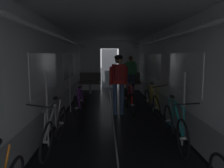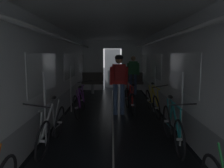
{
  "view_description": "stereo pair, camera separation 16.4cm",
  "coord_description": "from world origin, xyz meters",
  "px_view_note": "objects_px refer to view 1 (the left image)",
  "views": [
    {
      "loc": [
        -0.19,
        -1.92,
        1.7
      ],
      "look_at": [
        0.0,
        4.77,
        0.84
      ],
      "focal_mm": 35.5,
      "sensor_mm": 36.0,
      "label": 1
    },
    {
      "loc": [
        -0.02,
        -1.92,
        1.7
      ],
      "look_at": [
        0.0,
        4.77,
        0.84
      ],
      "focal_mm": 35.5,
      "sensor_mm": 36.0,
      "label": 2
    }
  ],
  "objects_px": {
    "bench_seat_far_left": "(90,81)",
    "bicycle_yellow": "(152,102)",
    "bicycle_red_in_aisle": "(129,100)",
    "bicycle_teal": "(175,126)",
    "bicycle_silver": "(54,128)",
    "bicycle_purple": "(79,102)",
    "person_standing_near_bench": "(131,72)",
    "person_cyclist_aisle": "(119,78)",
    "bench_seat_far_right": "(130,81)"
  },
  "relations": [
    {
      "from": "bench_seat_far_left",
      "to": "bicycle_yellow",
      "type": "bearing_deg",
      "value": -61.44
    },
    {
      "from": "bicycle_red_in_aisle",
      "to": "bicycle_teal",
      "type": "bearing_deg",
      "value": -76.81
    },
    {
      "from": "bicycle_silver",
      "to": "bicycle_yellow",
      "type": "bearing_deg",
      "value": 45.23
    },
    {
      "from": "bicycle_teal",
      "to": "bicycle_red_in_aisle",
      "type": "bearing_deg",
      "value": 103.19
    },
    {
      "from": "bench_seat_far_left",
      "to": "bicycle_purple",
      "type": "bearing_deg",
      "value": -90.75
    },
    {
      "from": "bicycle_silver",
      "to": "person_standing_near_bench",
      "type": "relative_size",
      "value": 1.0
    },
    {
      "from": "bicycle_purple",
      "to": "person_cyclist_aisle",
      "type": "xyz_separation_m",
      "value": [
        1.13,
        0.05,
        0.69
      ]
    },
    {
      "from": "bench_seat_far_right",
      "to": "person_standing_near_bench",
      "type": "relative_size",
      "value": 0.58
    },
    {
      "from": "bench_seat_far_left",
      "to": "person_standing_near_bench",
      "type": "height_order",
      "value": "person_standing_near_bench"
    },
    {
      "from": "bench_seat_far_left",
      "to": "bicycle_silver",
      "type": "height_order",
      "value": "same"
    },
    {
      "from": "bicycle_teal",
      "to": "person_standing_near_bench",
      "type": "height_order",
      "value": "person_standing_near_bench"
    },
    {
      "from": "bicycle_teal",
      "to": "person_cyclist_aisle",
      "type": "height_order",
      "value": "person_cyclist_aisle"
    },
    {
      "from": "person_cyclist_aisle",
      "to": "bicycle_red_in_aisle",
      "type": "bearing_deg",
      "value": 38.44
    },
    {
      "from": "bicycle_yellow",
      "to": "bench_seat_far_left",
      "type": "bearing_deg",
      "value": 118.56
    },
    {
      "from": "bicycle_silver",
      "to": "bicycle_red_in_aisle",
      "type": "height_order",
      "value": "bicycle_silver"
    },
    {
      "from": "bench_seat_far_right",
      "to": "person_standing_near_bench",
      "type": "height_order",
      "value": "person_standing_near_bench"
    },
    {
      "from": "bench_seat_far_right",
      "to": "bicycle_red_in_aisle",
      "type": "distance_m",
      "value": 3.47
    },
    {
      "from": "bicycle_yellow",
      "to": "bicycle_silver",
      "type": "relative_size",
      "value": 1.0
    },
    {
      "from": "bench_seat_far_left",
      "to": "bicycle_red_in_aisle",
      "type": "distance_m",
      "value": 3.73
    },
    {
      "from": "bench_seat_far_right",
      "to": "bicycle_red_in_aisle",
      "type": "height_order",
      "value": "bench_seat_far_right"
    },
    {
      "from": "bicycle_red_in_aisle",
      "to": "person_standing_near_bench",
      "type": "relative_size",
      "value": 1.0
    },
    {
      "from": "bench_seat_far_right",
      "to": "bicycle_yellow",
      "type": "relative_size",
      "value": 0.58
    },
    {
      "from": "bicycle_yellow",
      "to": "bicycle_teal",
      "type": "bearing_deg",
      "value": -90.86
    },
    {
      "from": "bicycle_teal",
      "to": "bicycle_red_in_aisle",
      "type": "height_order",
      "value": "bicycle_teal"
    },
    {
      "from": "bicycle_silver",
      "to": "person_cyclist_aisle",
      "type": "relative_size",
      "value": 0.98
    },
    {
      "from": "bicycle_teal",
      "to": "person_standing_near_bench",
      "type": "relative_size",
      "value": 1.0
    },
    {
      "from": "bench_seat_far_left",
      "to": "bicycle_teal",
      "type": "bearing_deg",
      "value": -71.4
    },
    {
      "from": "bench_seat_far_left",
      "to": "bicycle_yellow",
      "type": "distance_m",
      "value": 4.29
    },
    {
      "from": "bicycle_purple",
      "to": "bicycle_teal",
      "type": "relative_size",
      "value": 1.0
    },
    {
      "from": "person_cyclist_aisle",
      "to": "bicycle_red_in_aisle",
      "type": "relative_size",
      "value": 1.02
    },
    {
      "from": "bicycle_yellow",
      "to": "bicycle_red_in_aisle",
      "type": "relative_size",
      "value": 1.0
    },
    {
      "from": "person_cyclist_aisle",
      "to": "bicycle_red_in_aisle",
      "type": "distance_m",
      "value": 0.81
    },
    {
      "from": "bicycle_purple",
      "to": "bicycle_red_in_aisle",
      "type": "distance_m",
      "value": 1.5
    },
    {
      "from": "bench_seat_far_left",
      "to": "person_cyclist_aisle",
      "type": "distance_m",
      "value": 3.9
    },
    {
      "from": "person_standing_near_bench",
      "to": "bench_seat_far_left",
      "type": "bearing_deg",
      "value": 168.21
    },
    {
      "from": "bench_seat_far_left",
      "to": "bicycle_silver",
      "type": "bearing_deg",
      "value": -92.15
    },
    {
      "from": "bench_seat_far_right",
      "to": "bicycle_teal",
      "type": "distance_m",
      "value": 5.99
    },
    {
      "from": "bicycle_silver",
      "to": "bicycle_red_in_aisle",
      "type": "distance_m",
      "value": 3.09
    },
    {
      "from": "bicycle_silver",
      "to": "bench_seat_far_left",
      "type": "bearing_deg",
      "value": 87.85
    },
    {
      "from": "bicycle_purple",
      "to": "person_standing_near_bench",
      "type": "height_order",
      "value": "person_standing_near_bench"
    },
    {
      "from": "bicycle_red_in_aisle",
      "to": "person_standing_near_bench",
      "type": "distance_m",
      "value": 3.15
    },
    {
      "from": "bicycle_yellow",
      "to": "person_standing_near_bench",
      "type": "height_order",
      "value": "person_standing_near_bench"
    },
    {
      "from": "person_cyclist_aisle",
      "to": "bench_seat_far_right",
      "type": "bearing_deg",
      "value": 79.05
    },
    {
      "from": "bicycle_purple",
      "to": "person_standing_near_bench",
      "type": "relative_size",
      "value": 1.0
    },
    {
      "from": "bench_seat_far_left",
      "to": "person_standing_near_bench",
      "type": "relative_size",
      "value": 0.58
    },
    {
      "from": "bicycle_silver",
      "to": "person_cyclist_aisle",
      "type": "bearing_deg",
      "value": 60.81
    },
    {
      "from": "bench_seat_far_right",
      "to": "bicycle_yellow",
      "type": "bearing_deg",
      "value": -86.23
    },
    {
      "from": "bench_seat_far_right",
      "to": "person_cyclist_aisle",
      "type": "xyz_separation_m",
      "value": [
        -0.72,
        -3.71,
        0.5
      ]
    },
    {
      "from": "bicycle_red_in_aisle",
      "to": "person_standing_near_bench",
      "type": "height_order",
      "value": "person_standing_near_bench"
    },
    {
      "from": "bicycle_teal",
      "to": "bicycle_silver",
      "type": "bearing_deg",
      "value": -178.18
    }
  ]
}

